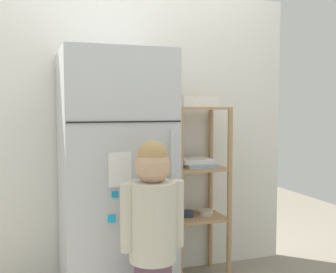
{
  "coord_description": "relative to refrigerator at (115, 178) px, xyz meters",
  "views": [
    {
      "loc": [
        -0.67,
        -2.53,
        1.24
      ],
      "look_at": [
        0.2,
        0.02,
        1.04
      ],
      "focal_mm": 44.1,
      "sensor_mm": 36.0,
      "label": 1
    }
  ],
  "objects": [
    {
      "name": "pantry_shelf_unit",
      "position": [
        0.62,
        0.15,
        -0.06
      ],
      "size": [
        0.4,
        0.35,
        1.24
      ],
      "color": "tan",
      "rests_on": "ground"
    },
    {
      "name": "child_standing",
      "position": [
        0.09,
        -0.53,
        -0.14
      ],
      "size": [
        0.34,
        0.25,
        1.06
      ],
      "color": "#65475D",
      "rests_on": "ground"
    },
    {
      "name": "fruit_bin",
      "position": [
        0.62,
        0.16,
        0.48
      ],
      "size": [
        0.25,
        0.14,
        0.08
      ],
      "color": "white",
      "rests_on": "pantry_shelf_unit"
    },
    {
      "name": "kitchen_wall_back",
      "position": [
        0.15,
        0.35,
        0.25
      ],
      "size": [
        2.54,
        0.03,
        2.08
      ],
      "primitive_type": "cube",
      "color": "silver",
      "rests_on": "ground"
    },
    {
      "name": "refrigerator",
      "position": [
        0.0,
        0.0,
        0.0
      ],
      "size": [
        0.66,
        0.68,
        1.58
      ],
      "color": "silver",
      "rests_on": "ground"
    }
  ]
}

